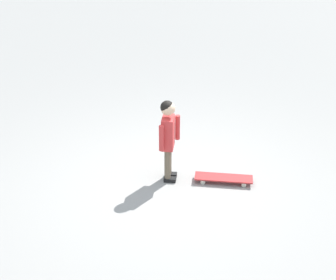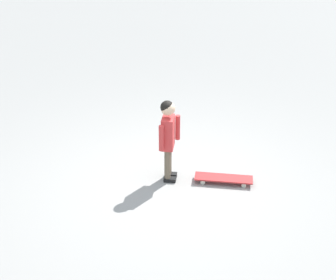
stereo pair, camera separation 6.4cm
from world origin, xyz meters
name	(u,v)px [view 1 (the left image)]	position (x,y,z in m)	size (l,w,h in m)	color
ground_plane	(169,186)	(0.00, 0.00, 0.00)	(50.00, 50.00, 0.00)	gray
child_person	(168,132)	(-0.08, -0.14, 0.66)	(0.38, 0.28, 1.06)	brown
skateboard	(224,178)	(-0.62, 0.30, 0.06)	(0.67, 0.61, 0.07)	#B22D2D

